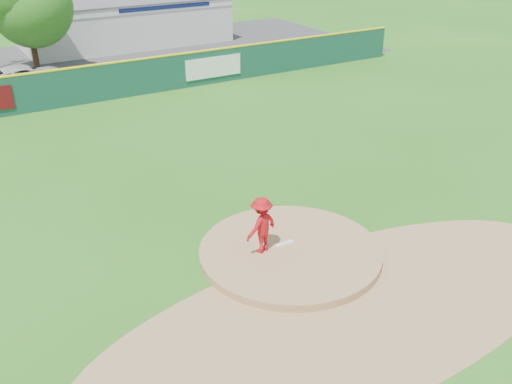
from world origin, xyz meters
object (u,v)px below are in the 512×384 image
pitcher (262,225)px  deciduous_tree (26,0)px  van (27,79)px  pool_building_grp (122,20)px

pitcher → deciduous_tree: size_ratio=0.24×
pitcher → deciduous_tree: deciduous_tree is taller
van → pool_building_grp: size_ratio=0.37×
pitcher → van: size_ratio=0.31×
pitcher → van: 21.41m
pitcher → deciduous_tree: 24.91m
pitcher → van: pitcher is taller
van → deciduous_tree: (1.25, 3.37, 3.75)m
pitcher → deciduous_tree: (-1.20, 24.64, 3.43)m
deciduous_tree → pitcher: bearing=-87.2°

